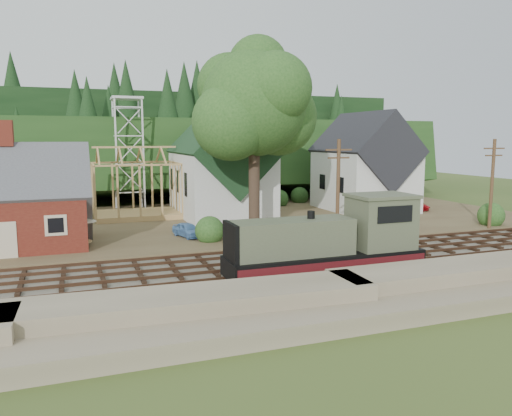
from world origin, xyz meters
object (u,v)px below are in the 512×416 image
object	(u,v)px
car_red	(411,205)
car_blue	(188,230)
locomotive	(333,243)
patio_set	(81,220)

from	to	relation	value
car_red	car_blue	bearing A→B (deg)	136.40
car_blue	car_red	xyz separation A→B (m)	(25.91, 6.06, -0.03)
car_blue	car_red	distance (m)	26.61
locomotive	car_blue	size ratio (longest dim) A/B	3.47
locomotive	patio_set	xyz separation A→B (m)	(-13.45, 12.26, 0.23)
car_red	patio_set	bearing A→B (deg)	135.36
car_blue	car_red	size ratio (longest dim) A/B	0.87
car_blue	patio_set	bearing A→B (deg)	172.04
patio_set	car_red	bearing A→B (deg)	12.13
car_red	patio_set	distance (m)	34.65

